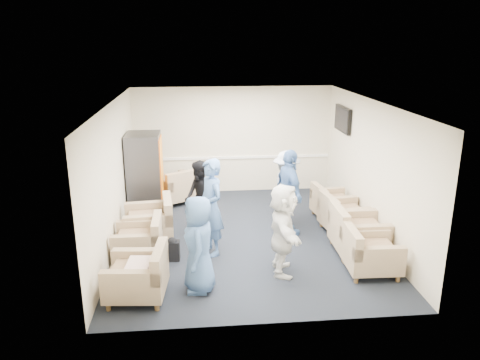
{
  "coord_description": "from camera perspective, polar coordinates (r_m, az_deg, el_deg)",
  "views": [
    {
      "loc": [
        -0.95,
        -8.63,
        3.85
      ],
      "look_at": [
        -0.09,
        0.2,
        1.14
      ],
      "focal_mm": 35.0,
      "sensor_mm": 36.0,
      "label": 1
    }
  ],
  "objects": [
    {
      "name": "armchair_right_midfar",
      "position": [
        9.85,
        12.28,
        -4.32
      ],
      "size": [
        0.95,
        0.95,
        0.68
      ],
      "rotation": [
        0.0,
        0.0,
        1.69
      ],
      "color": "#9B8364",
      "rests_on": "floor"
    },
    {
      "name": "person_mid_left",
      "position": [
        8.51,
        -3.55,
        -3.34
      ],
      "size": [
        0.66,
        0.78,
        1.8
      ],
      "primitive_type": "imported",
      "rotation": [
        0.0,
        0.0,
        -1.15
      ],
      "color": "#456BA6",
      "rests_on": "floor"
    },
    {
      "name": "armchair_right_near",
      "position": [
        8.3,
        15.34,
        -8.66
      ],
      "size": [
        0.89,
        0.89,
        0.69
      ],
      "rotation": [
        0.0,
        0.0,
        1.53
      ],
      "color": "#9B8364",
      "rests_on": "floor"
    },
    {
      "name": "chair_rail",
      "position": [
        12.02,
        -0.83,
        2.76
      ],
      "size": [
        4.98,
        0.04,
        0.06
      ],
      "primitive_type": "cube",
      "color": "white",
      "rests_on": "back_wall"
    },
    {
      "name": "person_mid_right",
      "position": [
        9.39,
        6.01,
        -1.56
      ],
      "size": [
        0.65,
        1.1,
        1.76
      ],
      "primitive_type": "imported",
      "rotation": [
        0.0,
        0.0,
        1.79
      ],
      "color": "#456BA6",
      "rests_on": "floor"
    },
    {
      "name": "backpack",
      "position": [
        8.56,
        -8.24,
        -8.26
      ],
      "size": [
        0.27,
        0.2,
        0.44
      ],
      "rotation": [
        0.0,
        0.0,
        -0.05
      ],
      "color": "black",
      "rests_on": "floor"
    },
    {
      "name": "floor",
      "position": [
        9.5,
        0.68,
        -6.94
      ],
      "size": [
        6.0,
        6.0,
        0.0
      ],
      "primitive_type": "plane",
      "color": "black",
      "rests_on": "ground"
    },
    {
      "name": "back_wall",
      "position": [
        11.93,
        -0.85,
        4.88
      ],
      "size": [
        5.0,
        0.02,
        2.7
      ],
      "primitive_type": "cube",
      "color": "beige",
      "rests_on": "floor"
    },
    {
      "name": "right_wall",
      "position": [
        9.62,
        15.68,
        1.27
      ],
      "size": [
        0.02,
        6.0,
        2.7
      ],
      "primitive_type": "cube",
      "color": "beige",
      "rests_on": "floor"
    },
    {
      "name": "armchair_left_near",
      "position": [
        7.44,
        -12.05,
        -11.49
      ],
      "size": [
        0.95,
        0.95,
        0.7
      ],
      "rotation": [
        0.0,
        0.0,
        -1.66
      ],
      "color": "#9B8364",
      "rests_on": "floor"
    },
    {
      "name": "armchair_right_midnear",
      "position": [
        9.0,
        13.86,
        -6.29
      ],
      "size": [
        0.95,
        0.95,
        0.75
      ],
      "rotation": [
        0.0,
        0.0,
        1.55
      ],
      "color": "#9B8364",
      "rests_on": "floor"
    },
    {
      "name": "pillow",
      "position": [
        7.36,
        -12.23,
        -10.23
      ],
      "size": [
        0.39,
        0.49,
        0.13
      ],
      "primitive_type": "cube",
      "rotation": [
        0.0,
        0.0,
        -1.66
      ],
      "color": "silver",
      "rests_on": "armchair_left_near"
    },
    {
      "name": "armchair_left_far",
      "position": [
        9.38,
        -10.69,
        -5.14
      ],
      "size": [
        1.01,
        1.01,
        0.74
      ],
      "rotation": [
        0.0,
        0.0,
        -1.47
      ],
      "color": "#9B8364",
      "rests_on": "floor"
    },
    {
      "name": "armchair_left_mid",
      "position": [
        8.66,
        -11.95,
        -7.38
      ],
      "size": [
        0.84,
        0.84,
        0.67
      ],
      "rotation": [
        0.0,
        0.0,
        -1.57
      ],
      "color": "#9B8364",
      "rests_on": "floor"
    },
    {
      "name": "tv",
      "position": [
        11.11,
        12.39,
        7.24
      ],
      "size": [
        0.1,
        1.0,
        0.58
      ],
      "color": "black",
      "rests_on": "right_wall"
    },
    {
      "name": "person_front_right",
      "position": [
        7.86,
        5.27,
        -6.0
      ],
      "size": [
        0.62,
        1.51,
        1.58
      ],
      "primitive_type": "imported",
      "rotation": [
        0.0,
        0.0,
        1.47
      ],
      "color": "white",
      "rests_on": "floor"
    },
    {
      "name": "vending_machine",
      "position": [
        10.66,
        -11.47,
        0.69
      ],
      "size": [
        0.75,
        0.87,
        1.85
      ],
      "color": "#47484F",
      "rests_on": "floor"
    },
    {
      "name": "armchair_corner",
      "position": [
        11.42,
        -7.62,
        -0.99
      ],
      "size": [
        1.22,
        1.22,
        0.72
      ],
      "rotation": [
        0.0,
        0.0,
        3.67
      ],
      "color": "#9B8364",
      "rests_on": "floor"
    },
    {
      "name": "left_wall",
      "position": [
        9.12,
        -15.1,
        0.46
      ],
      "size": [
        0.02,
        6.0,
        2.7
      ],
      "primitive_type": "cube",
      "color": "beige",
      "rests_on": "floor"
    },
    {
      "name": "person_back_right",
      "position": [
        9.96,
        5.67,
        -0.97
      ],
      "size": [
        0.66,
        1.07,
        1.59
      ],
      "primitive_type": "imported",
      "rotation": [
        0.0,
        0.0,
        1.64
      ],
      "color": "silver",
      "rests_on": "floor"
    },
    {
      "name": "person_front_left",
      "position": [
        7.33,
        -5.04,
        -7.84
      ],
      "size": [
        0.51,
        0.77,
        1.56
      ],
      "primitive_type": "imported",
      "rotation": [
        0.0,
        0.0,
        -1.58
      ],
      "color": "#456BA6",
      "rests_on": "floor"
    },
    {
      "name": "front_wall",
      "position": [
        6.23,
        3.71,
        -6.71
      ],
      "size": [
        5.0,
        0.02,
        2.7
      ],
      "primitive_type": "cube",
      "color": "beige",
      "rests_on": "floor"
    },
    {
      "name": "armchair_right_far",
      "position": [
        10.53,
        10.99,
        -2.93
      ],
      "size": [
        0.89,
        0.89,
        0.64
      ],
      "rotation": [
        0.0,
        0.0,
        1.69
      ],
      "color": "#9B8364",
      "rests_on": "floor"
    },
    {
      "name": "ceiling",
      "position": [
        8.76,
        0.75,
        9.42
      ],
      "size": [
        6.0,
        6.0,
        0.0
      ],
      "primitive_type": "plane",
      "rotation": [
        3.14,
        0.0,
        0.0
      ],
      "color": "white",
      "rests_on": "back_wall"
    },
    {
      "name": "person_back_left",
      "position": [
        9.49,
        -4.89,
        -2.15
      ],
      "size": [
        0.79,
        0.89,
        1.5
      ],
      "primitive_type": "imported",
      "rotation": [
        0.0,
        0.0,
        -1.21
      ],
      "color": "black",
      "rests_on": "floor"
    }
  ]
}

